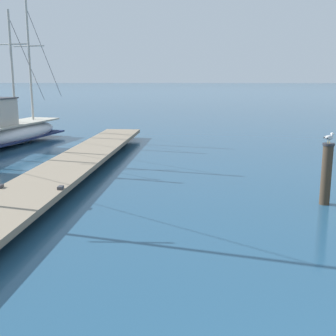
# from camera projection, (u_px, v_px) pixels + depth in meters

# --- Properties ---
(floating_dock) EXTENTS (2.85, 18.44, 0.53)m
(floating_dock) POSITION_uv_depth(u_px,v_px,m) (73.00, 164.00, 14.68)
(floating_dock) COLOR gray
(floating_dock) RESTS_ON ground
(fishing_boat_2) EXTENTS (3.45, 8.52, 6.98)m
(fishing_boat_2) POSITION_uv_depth(u_px,v_px,m) (11.00, 130.00, 21.00)
(fishing_boat_2) COLOR silver
(fishing_boat_2) RESTS_ON ground
(mooring_piling) EXTENTS (0.30, 0.30, 1.61)m
(mooring_piling) POSITION_uv_depth(u_px,v_px,m) (326.00, 173.00, 11.16)
(mooring_piling) COLOR #3D3023
(mooring_piling) RESTS_ON ground
(perched_seagull) EXTENTS (0.33, 0.28, 0.27)m
(perched_seagull) POSITION_uv_depth(u_px,v_px,m) (329.00, 137.00, 10.97)
(perched_seagull) COLOR gold
(perched_seagull) RESTS_ON mooring_piling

